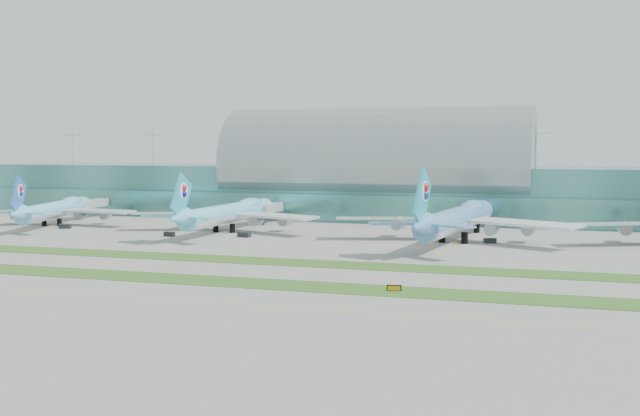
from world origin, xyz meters
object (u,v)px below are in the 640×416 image
(terminal, at_px, (378,181))
(airliner_c, at_px, (458,217))
(airliner_a, at_px, (56,209))
(taxiway_sign_east, at_px, (394,288))
(airliner_b, at_px, (230,212))

(terminal, relative_size, airliner_c, 4.10)
(airliner_a, relative_size, taxiway_sign_east, 23.38)
(terminal, relative_size, airliner_b, 4.56)
(terminal, bearing_deg, airliner_a, -146.66)
(airliner_b, distance_m, airliner_c, 75.67)
(airliner_a, bearing_deg, taxiway_sign_east, -47.01)
(airliner_b, bearing_deg, airliner_c, -3.49)
(terminal, relative_size, taxiway_sign_east, 117.52)
(taxiway_sign_east, bearing_deg, airliner_c, 81.21)
(terminal, height_order, airliner_b, terminal)
(terminal, bearing_deg, airliner_b, -117.11)
(airliner_c, bearing_deg, airliner_a, -176.20)
(airliner_c, relative_size, taxiway_sign_east, 28.68)
(airliner_a, distance_m, taxiway_sign_east, 168.93)
(airliner_c, bearing_deg, taxiway_sign_east, -84.10)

